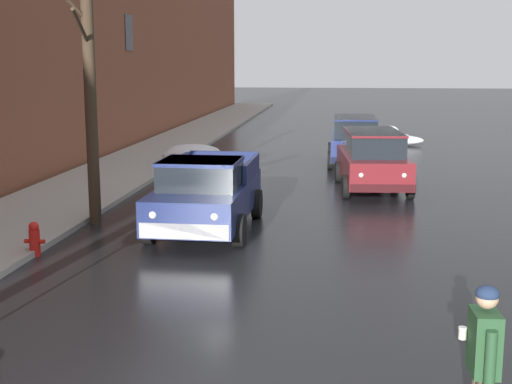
{
  "coord_description": "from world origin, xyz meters",
  "views": [
    {
      "loc": [
        1.67,
        -6.2,
        3.9
      ],
      "look_at": [
        0.06,
        7.32,
        1.38
      ],
      "focal_mm": 49.64,
      "sensor_mm": 36.0,
      "label": 1
    }
  ],
  "objects_px": {
    "suv_darkblue_parked_kerbside_mid": "(355,139)",
    "fire_hydrant": "(34,239)",
    "bare_tree_second_along_sidewalk": "(88,66)",
    "pedestrian_with_coffee": "(483,356)",
    "pickup_truck_darkblue_approaching_near_lane": "(206,194)",
    "suv_maroon_parked_kerbside_close": "(372,158)"
  },
  "relations": [
    {
      "from": "pickup_truck_darkblue_approaching_near_lane",
      "to": "pedestrian_with_coffee",
      "type": "distance_m",
      "value": 10.09
    },
    {
      "from": "pedestrian_with_coffee",
      "to": "pickup_truck_darkblue_approaching_near_lane",
      "type": "bearing_deg",
      "value": 116.5
    },
    {
      "from": "bare_tree_second_along_sidewalk",
      "to": "fire_hydrant",
      "type": "bearing_deg",
      "value": -93.67
    },
    {
      "from": "suv_maroon_parked_kerbside_close",
      "to": "pedestrian_with_coffee",
      "type": "height_order",
      "value": "suv_maroon_parked_kerbside_close"
    },
    {
      "from": "suv_maroon_parked_kerbside_close",
      "to": "pedestrian_with_coffee",
      "type": "xyz_separation_m",
      "value": [
        0.45,
        -14.86,
        0.05
      ]
    },
    {
      "from": "pedestrian_with_coffee",
      "to": "suv_darkblue_parked_kerbside_mid",
      "type": "bearing_deg",
      "value": 92.51
    },
    {
      "from": "bare_tree_second_along_sidewalk",
      "to": "pedestrian_with_coffee",
      "type": "distance_m",
      "value": 12.32
    },
    {
      "from": "pickup_truck_darkblue_approaching_near_lane",
      "to": "fire_hydrant",
      "type": "relative_size",
      "value": 6.93
    },
    {
      "from": "suv_darkblue_parked_kerbside_mid",
      "to": "pedestrian_with_coffee",
      "type": "xyz_separation_m",
      "value": [
        0.89,
        -20.36,
        0.05
      ]
    },
    {
      "from": "suv_darkblue_parked_kerbside_mid",
      "to": "fire_hydrant",
      "type": "distance_m",
      "value": 15.39
    },
    {
      "from": "suv_maroon_parked_kerbside_close",
      "to": "suv_darkblue_parked_kerbside_mid",
      "type": "xyz_separation_m",
      "value": [
        -0.44,
        5.5,
        0.0
      ]
    },
    {
      "from": "pickup_truck_darkblue_approaching_near_lane",
      "to": "suv_darkblue_parked_kerbside_mid",
      "type": "distance_m",
      "value": 11.9
    },
    {
      "from": "suv_maroon_parked_kerbside_close",
      "to": "fire_hydrant",
      "type": "height_order",
      "value": "suv_maroon_parked_kerbside_close"
    },
    {
      "from": "bare_tree_second_along_sidewalk",
      "to": "fire_hydrant",
      "type": "distance_m",
      "value": 4.54
    },
    {
      "from": "bare_tree_second_along_sidewalk",
      "to": "suv_darkblue_parked_kerbside_mid",
      "type": "bearing_deg",
      "value": 59.21
    },
    {
      "from": "bare_tree_second_along_sidewalk",
      "to": "suv_darkblue_parked_kerbside_mid",
      "type": "xyz_separation_m",
      "value": [
        6.48,
        10.88,
        -2.8
      ]
    },
    {
      "from": "pickup_truck_darkblue_approaching_near_lane",
      "to": "suv_darkblue_parked_kerbside_mid",
      "type": "height_order",
      "value": "suv_darkblue_parked_kerbside_mid"
    },
    {
      "from": "suv_maroon_parked_kerbside_close",
      "to": "fire_hydrant",
      "type": "distance_m",
      "value": 10.99
    },
    {
      "from": "pedestrian_with_coffee",
      "to": "fire_hydrant",
      "type": "bearing_deg",
      "value": 139.3
    },
    {
      "from": "pickup_truck_darkblue_approaching_near_lane",
      "to": "fire_hydrant",
      "type": "distance_m",
      "value": 4.0
    },
    {
      "from": "bare_tree_second_along_sidewalk",
      "to": "pedestrian_with_coffee",
      "type": "bearing_deg",
      "value": -52.12
    },
    {
      "from": "suv_darkblue_parked_kerbside_mid",
      "to": "fire_hydrant",
      "type": "height_order",
      "value": "suv_darkblue_parked_kerbside_mid"
    }
  ]
}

